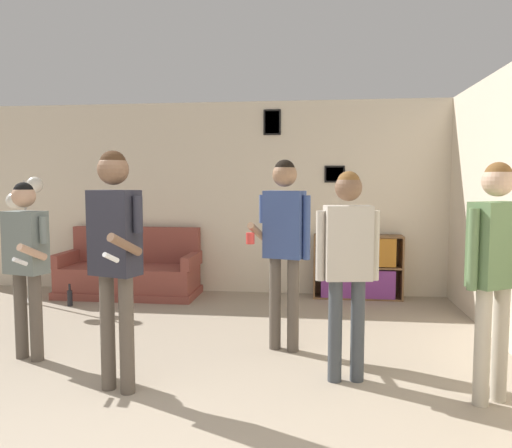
# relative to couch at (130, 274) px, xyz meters

# --- Properties ---
(wall_back) EXTENTS (8.42, 0.08, 2.70)m
(wall_back) POSITION_rel_couch_xyz_m (1.36, 0.41, 1.05)
(wall_back) COLOR beige
(wall_back) RESTS_ON ground_plane
(couch) EXTENTS (1.92, 0.80, 0.93)m
(couch) POSITION_rel_couch_xyz_m (0.00, 0.00, 0.00)
(couch) COLOR brown
(couch) RESTS_ON ground_plane
(bookshelf) EXTENTS (1.19, 0.30, 0.86)m
(bookshelf) POSITION_rel_couch_xyz_m (3.14, 0.19, 0.13)
(bookshelf) COLOR brown
(bookshelf) RESTS_ON ground_plane
(floor_lamp) EXTENTS (0.42, 0.45, 1.65)m
(floor_lamp) POSITION_rel_couch_xyz_m (-1.16, -0.59, 1.00)
(floor_lamp) COLOR #ADA89E
(floor_lamp) RESTS_ON ground_plane
(person_player_foreground_left) EXTENTS (0.48, 0.52, 1.58)m
(person_player_foreground_left) POSITION_rel_couch_xyz_m (0.04, -2.55, 0.66)
(person_player_foreground_left) COLOR brown
(person_player_foreground_left) RESTS_ON ground_plane
(person_player_foreground_center) EXTENTS (0.48, 0.57, 1.82)m
(person_player_foreground_center) POSITION_rel_couch_xyz_m (1.10, -3.11, 0.83)
(person_player_foreground_center) COLOR brown
(person_player_foreground_center) RESTS_ON ground_plane
(person_watcher_holding_cup) EXTENTS (0.57, 0.40, 1.79)m
(person_watcher_holding_cup) POSITION_rel_couch_xyz_m (2.28, -2.03, 0.81)
(person_watcher_holding_cup) COLOR brown
(person_watcher_holding_cup) RESTS_ON ground_plane
(person_spectator_near_bookshelf) EXTENTS (0.49, 0.26, 1.67)m
(person_spectator_near_bookshelf) POSITION_rel_couch_xyz_m (2.83, -2.70, 0.72)
(person_spectator_near_bookshelf) COLOR #3D4247
(person_spectator_near_bookshelf) RESTS_ON ground_plane
(person_spectator_far_right) EXTENTS (0.44, 0.36, 1.72)m
(person_spectator_far_right) POSITION_rel_couch_xyz_m (3.83, -2.97, 0.76)
(person_spectator_far_right) COLOR #B7AD99
(person_spectator_far_right) RESTS_ON ground_plane
(bottle_on_floor) EXTENTS (0.06, 0.06, 0.29)m
(bottle_on_floor) POSITION_rel_couch_xyz_m (-0.54, -0.69, -0.19)
(bottle_on_floor) COLOR black
(bottle_on_floor) RESTS_ON ground_plane
(drinking_cup) EXTENTS (0.09, 0.09, 0.12)m
(drinking_cup) POSITION_rel_couch_xyz_m (3.05, 0.19, 0.62)
(drinking_cup) COLOR yellow
(drinking_cup) RESTS_ON bookshelf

